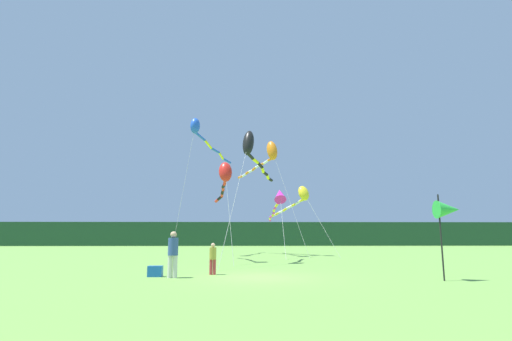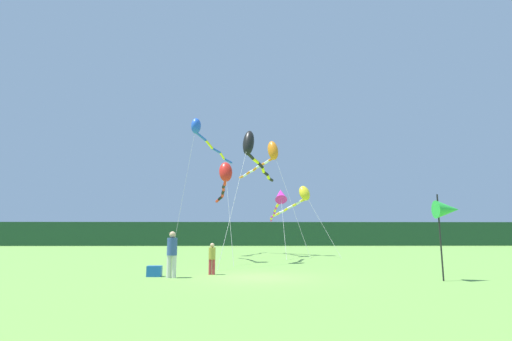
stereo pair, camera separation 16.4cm
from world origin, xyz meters
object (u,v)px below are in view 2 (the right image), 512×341
kite_orange (271,153)px  kite_red (225,176)px  person_child (212,257)px  banner_flag_pole (447,210)px  kite_blue (201,132)px  person_adult (172,252)px  kite_black (251,148)px  kite_magenta (280,198)px  kite_yellow (302,196)px  cooler_box (154,271)px

kite_orange → kite_red: bearing=-114.1°
person_child → banner_flag_pole: 9.75m
banner_flag_pole → kite_blue: bearing=124.3°
banner_flag_pole → kite_red: size_ratio=0.44×
person_adult → person_child: size_ratio=1.37×
person_child → kite_black: size_ratio=0.16×
banner_flag_pole → kite_red: 13.94m
banner_flag_pole → kite_orange: size_ratio=0.33×
person_adult → banner_flag_pole: (10.75, -1.24, 1.61)m
banner_flag_pole → kite_red: bearing=132.4°
kite_magenta → kite_blue: 8.80m
kite_magenta → kite_orange: 4.11m
kite_black → kite_red: 2.58m
person_child → kite_orange: 17.50m
kite_orange → kite_blue: 6.28m
kite_magenta → kite_red: size_ratio=1.34×
kite_red → person_adult: bearing=-100.0°
person_adult → kite_yellow: kite_yellow is taller
cooler_box → kite_red: (2.34, 8.36, 5.26)m
cooler_box → kite_blue: size_ratio=0.05×
kite_red → cooler_box: bearing=-105.6°
banner_flag_pole → kite_orange: (-5.79, 17.71, 5.98)m
person_adult → kite_red: size_ratio=0.25×
person_adult → kite_red: kite_red is taller
kite_yellow → kite_black: size_ratio=0.87×
banner_flag_pole → kite_red: (-9.20, 10.08, 2.84)m
kite_orange → banner_flag_pole: bearing=-71.9°
kite_yellow → person_child: bearing=-111.8°
cooler_box → kite_orange: size_ratio=0.06×
cooler_box → banner_flag_pole: bearing=-8.5°
person_adult → kite_blue: 18.63m
person_child → kite_blue: kite_blue is taller
banner_flag_pole → kite_black: (-7.53, 8.99, 4.47)m
banner_flag_pole → kite_black: size_ratio=0.39×
kite_black → kite_orange: 9.02m
kite_red → person_child: bearing=-90.3°
person_child → kite_black: 9.27m
person_child → kite_yellow: 16.70m
cooler_box → kite_orange: bearing=70.2°
kite_black → kite_blue: (-4.27, 8.33, 3.27)m
kite_yellow → kite_red: bearing=-128.9°
person_adult → kite_blue: kite_blue is taller
kite_magenta → kite_orange: size_ratio=1.01×
kite_orange → kite_blue: size_ratio=0.85×
kite_black → kite_orange: bearing=78.7°
person_adult → kite_yellow: size_ratio=0.25×
cooler_box → kite_yellow: bearing=62.2°
kite_blue → kite_red: bearing=-70.2°
kite_black → person_adult: bearing=-112.6°
person_child → kite_yellow: size_ratio=0.19×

